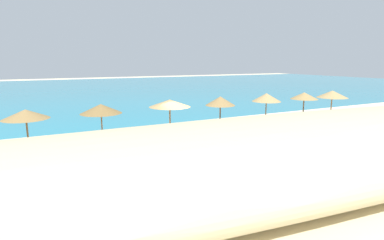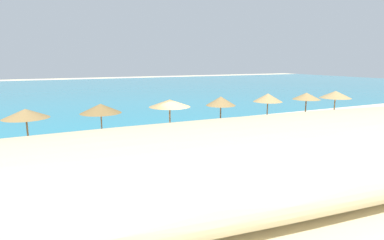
% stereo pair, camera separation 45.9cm
% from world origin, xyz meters
% --- Properties ---
extents(ground_plane, '(160.00, 160.00, 0.00)m').
position_xyz_m(ground_plane, '(0.00, 0.00, 0.00)').
color(ground_plane, beige).
extents(sea_water, '(160.00, 66.89, 0.01)m').
position_xyz_m(sea_water, '(0.00, 39.78, 0.00)').
color(sea_water, teal).
rests_on(sea_water, ground_plane).
extents(dune_ridge, '(54.32, 11.16, 3.05)m').
position_xyz_m(dune_ridge, '(1.98, -8.57, 1.52)').
color(dune_ridge, beige).
rests_on(dune_ridge, ground_plane).
extents(beach_umbrella_2, '(2.30, 2.30, 2.59)m').
position_xyz_m(beach_umbrella_2, '(-8.60, 1.15, 2.33)').
color(beach_umbrella_2, brown).
rests_on(beach_umbrella_2, ground_plane).
extents(beach_umbrella_3, '(2.38, 2.38, 2.57)m').
position_xyz_m(beach_umbrella_3, '(-4.76, 1.58, 2.29)').
color(beach_umbrella_3, brown).
rests_on(beach_umbrella_3, ground_plane).
extents(beach_umbrella_4, '(2.65, 2.65, 2.59)m').
position_xyz_m(beach_umbrella_4, '(-0.48, 1.51, 2.35)').
color(beach_umbrella_4, brown).
rests_on(beach_umbrella_4, ground_plane).
extents(beach_umbrella_5, '(2.05, 2.05, 2.61)m').
position_xyz_m(beach_umbrella_5, '(3.24, 1.41, 2.29)').
color(beach_umbrella_5, brown).
rests_on(beach_umbrella_5, ground_plane).
extents(beach_umbrella_6, '(2.16, 2.16, 2.62)m').
position_xyz_m(beach_umbrella_6, '(7.39, 1.52, 2.31)').
color(beach_umbrella_6, brown).
rests_on(beach_umbrella_6, ground_plane).
extents(beach_umbrella_7, '(2.15, 2.15, 2.53)m').
position_xyz_m(beach_umbrella_7, '(11.04, 1.30, 2.26)').
color(beach_umbrella_7, brown).
rests_on(beach_umbrella_7, ground_plane).
extents(beach_umbrella_8, '(2.60, 2.60, 2.48)m').
position_xyz_m(beach_umbrella_8, '(14.87, 1.77, 2.17)').
color(beach_umbrella_8, brown).
rests_on(beach_umbrella_8, ground_plane).
extents(lounge_chair_0, '(1.52, 0.92, 1.13)m').
position_xyz_m(lounge_chair_0, '(-5.08, 0.42, 0.46)').
color(lounge_chair_0, orange).
rests_on(lounge_chair_0, ground_plane).
extents(lounge_chair_2, '(1.36, 0.65, 1.06)m').
position_xyz_m(lounge_chair_2, '(11.77, 0.40, 0.42)').
color(lounge_chair_2, orange).
rests_on(lounge_chair_2, ground_plane).
extents(lounge_chair_3, '(1.74, 1.00, 0.95)m').
position_xyz_m(lounge_chair_3, '(3.83, 0.44, 0.38)').
color(lounge_chair_3, '#199972').
rests_on(lounge_chair_3, ground_plane).
extents(beach_ball, '(0.27, 0.27, 0.27)m').
position_xyz_m(beach_ball, '(14.51, -2.63, 0.14)').
color(beach_ball, red).
rests_on(beach_ball, ground_plane).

